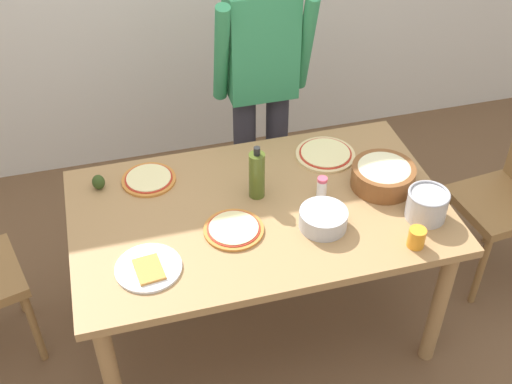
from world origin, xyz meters
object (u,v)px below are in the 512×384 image
at_px(steel_pot, 427,205).
at_px(salt_shaker, 322,188).
at_px(avocado, 98,182).
at_px(pizza_cooked_on_tray, 234,229).
at_px(plate_with_slice, 149,268).
at_px(popcorn_bowl, 383,174).
at_px(dining_table, 259,224).
at_px(pizza_second_cooked, 149,179).
at_px(mixing_bowl_steel, 323,219).
at_px(cup_orange, 417,238).
at_px(olive_oil_bottle, 257,175).
at_px(pizza_raw_on_board, 325,154).
at_px(person_cook, 261,78).

bearing_deg(steel_pot, salt_shaker, 148.81).
relative_size(steel_pot, avocado, 2.48).
bearing_deg(pizza_cooked_on_tray, steel_pot, -8.82).
bearing_deg(plate_with_slice, popcorn_bowl, 12.70).
xyz_separation_m(dining_table, pizza_cooked_on_tray, (-0.14, -0.11, 0.10)).
height_order(pizza_cooked_on_tray, avocado, avocado).
distance_m(pizza_cooked_on_tray, pizza_second_cooked, 0.51).
height_order(plate_with_slice, mixing_bowl_steel, mixing_bowl_steel).
relative_size(dining_table, cup_orange, 18.82).
relative_size(popcorn_bowl, steel_pot, 1.61).
distance_m(olive_oil_bottle, avocado, 0.70).
distance_m(dining_table, avocado, 0.73).
distance_m(dining_table, pizza_second_cooked, 0.54).
bearing_deg(plate_with_slice, dining_table, 24.86).
height_order(pizza_cooked_on_tray, olive_oil_bottle, olive_oil_bottle).
xyz_separation_m(plate_with_slice, steel_pot, (1.17, 0.00, 0.06)).
relative_size(plate_with_slice, popcorn_bowl, 0.93).
bearing_deg(plate_with_slice, mixing_bowl_steel, 4.49).
xyz_separation_m(popcorn_bowl, olive_oil_bottle, (-0.55, 0.08, 0.05)).
relative_size(pizza_second_cooked, plate_with_slice, 0.93).
bearing_deg(cup_orange, dining_table, 145.01).
distance_m(pizza_second_cooked, avocado, 0.22).
distance_m(pizza_raw_on_board, salt_shaker, 0.31).
distance_m(pizza_second_cooked, mixing_bowl_steel, 0.82).
relative_size(salt_shaker, avocado, 1.51).
relative_size(popcorn_bowl, mixing_bowl_steel, 1.40).
height_order(pizza_second_cooked, popcorn_bowl, popcorn_bowl).
height_order(pizza_raw_on_board, olive_oil_bottle, olive_oil_bottle).
xyz_separation_m(pizza_second_cooked, plate_with_slice, (-0.08, -0.54, -0.00)).
xyz_separation_m(plate_with_slice, avocado, (-0.14, 0.55, 0.03)).
height_order(pizza_raw_on_board, salt_shaker, salt_shaker).
relative_size(plate_with_slice, steel_pot, 1.50).
distance_m(steel_pot, cup_orange, 0.19).
xyz_separation_m(popcorn_bowl, avocado, (-1.22, 0.31, -0.03)).
height_order(olive_oil_bottle, cup_orange, olive_oil_bottle).
bearing_deg(olive_oil_bottle, person_cook, 72.97).
relative_size(plate_with_slice, avocado, 3.71).
distance_m(person_cook, plate_with_slice, 1.24).
height_order(pizza_cooked_on_tray, mixing_bowl_steel, mixing_bowl_steel).
bearing_deg(salt_shaker, steel_pot, -31.19).
bearing_deg(olive_oil_bottle, steel_pot, -26.36).
bearing_deg(mixing_bowl_steel, person_cook, 90.37).
xyz_separation_m(pizza_raw_on_board, mixing_bowl_steel, (-0.18, -0.46, 0.03)).
xyz_separation_m(pizza_cooked_on_tray, popcorn_bowl, (0.71, 0.12, 0.05)).
height_order(pizza_second_cooked, mixing_bowl_steel, mixing_bowl_steel).
distance_m(cup_orange, avocado, 1.38).
bearing_deg(dining_table, pizza_raw_on_board, 35.00).
height_order(dining_table, avocado, avocado).
distance_m(person_cook, cup_orange, 1.19).
xyz_separation_m(person_cook, steel_pot, (0.44, -0.99, -0.11)).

